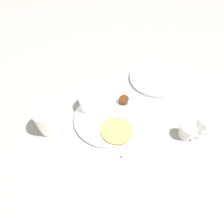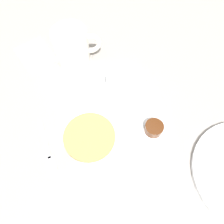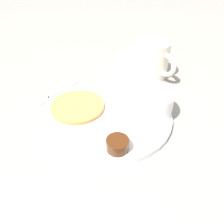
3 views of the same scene
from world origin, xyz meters
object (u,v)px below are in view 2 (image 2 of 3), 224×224
at_px(plate, 112,117).
at_px(fork, 48,151).
at_px(coffee_mug, 73,46).
at_px(bowl, 126,82).

height_order(plate, fork, plate).
height_order(plate, coffee_mug, coffee_mug).
bearing_deg(plate, fork, 72.97).
bearing_deg(coffee_mug, fork, 124.40).
xyz_separation_m(bowl, fork, (0.02, 0.25, -0.04)).
bearing_deg(plate, bowl, -69.15).
relative_size(bowl, fork, 0.77).
distance_m(bowl, coffee_mug, 0.18).
relative_size(coffee_mug, fork, 0.92).
bearing_deg(coffee_mug, bowl, -174.94).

